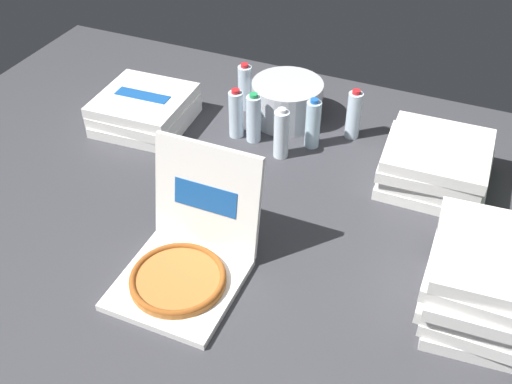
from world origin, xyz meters
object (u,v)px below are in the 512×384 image
(pizza_stack_right_far, at_px, (145,110))
(water_bottle_5, at_px, (354,115))
(open_pizza_box, at_px, (187,257))
(ice_bucket, at_px, (287,101))
(pizza_stack_center_far, at_px, (435,165))
(pizza_stack_center_near, at_px, (494,287))
(water_bottle_1, at_px, (245,87))
(water_bottle_4, at_px, (281,134))
(water_bottle_0, at_px, (254,118))
(water_bottle_2, at_px, (313,124))
(water_bottle_3, at_px, (236,114))

(pizza_stack_right_far, bearing_deg, water_bottle_5, 16.93)
(open_pizza_box, bearing_deg, ice_bucket, 92.35)
(pizza_stack_center_far, xyz_separation_m, water_bottle_5, (-0.37, 0.19, 0.02))
(pizza_stack_center_near, relative_size, water_bottle_1, 1.88)
(pizza_stack_center_near, height_order, water_bottle_4, pizza_stack_center_near)
(water_bottle_0, xyz_separation_m, water_bottle_5, (0.36, 0.19, 0.00))
(water_bottle_0, relative_size, water_bottle_1, 1.00)
(pizza_stack_center_far, bearing_deg, water_bottle_2, 173.54)
(pizza_stack_right_far, relative_size, water_bottle_3, 1.79)
(open_pizza_box, xyz_separation_m, water_bottle_2, (0.13, 0.82, 0.03))
(water_bottle_0, bearing_deg, water_bottle_1, 122.16)
(pizza_stack_center_far, xyz_separation_m, water_bottle_4, (-0.59, -0.06, 0.02))
(pizza_stack_center_far, xyz_separation_m, pizza_stack_right_far, (-1.20, -0.07, -0.02))
(water_bottle_3, bearing_deg, open_pizza_box, -76.48)
(ice_bucket, relative_size, water_bottle_0, 1.39)
(water_bottle_1, xyz_separation_m, water_bottle_4, (0.28, -0.27, 0.00))
(water_bottle_1, height_order, water_bottle_4, same)
(water_bottle_3, bearing_deg, water_bottle_4, -15.28)
(water_bottle_2, relative_size, water_bottle_3, 1.00)
(open_pizza_box, xyz_separation_m, pizza_stack_right_far, (-0.58, 0.70, -0.01))
(pizza_stack_right_far, height_order, water_bottle_5, water_bottle_5)
(ice_bucket, bearing_deg, pizza_stack_center_far, -17.16)
(open_pizza_box, height_order, ice_bucket, open_pizza_box)
(water_bottle_0, height_order, water_bottle_2, same)
(water_bottle_1, distance_m, water_bottle_3, 0.22)
(pizza_stack_center_near, bearing_deg, pizza_stack_center_far, 114.53)
(water_bottle_2, relative_size, water_bottle_5, 1.00)
(pizza_stack_right_far, xyz_separation_m, water_bottle_2, (0.70, 0.12, 0.04))
(open_pizza_box, relative_size, water_bottle_3, 2.04)
(water_bottle_1, distance_m, water_bottle_5, 0.50)
(water_bottle_4, bearing_deg, water_bottle_1, 135.59)
(open_pizza_box, distance_m, water_bottle_5, 0.99)
(ice_bucket, bearing_deg, water_bottle_2, -41.72)
(pizza_stack_right_far, relative_size, water_bottle_0, 1.79)
(ice_bucket, xyz_separation_m, water_bottle_2, (0.17, -0.15, 0.02))
(water_bottle_1, bearing_deg, pizza_stack_center_far, -13.81)
(pizza_stack_right_far, height_order, ice_bucket, ice_bucket)
(pizza_stack_center_near, distance_m, water_bottle_3, 1.22)
(water_bottle_0, xyz_separation_m, water_bottle_3, (-0.08, 0.00, 0.00))
(water_bottle_2, xyz_separation_m, water_bottle_3, (-0.31, -0.05, 0.00))
(pizza_stack_center_near, relative_size, water_bottle_4, 1.88)
(water_bottle_0, bearing_deg, water_bottle_5, 27.12)
(pizza_stack_center_near, height_order, water_bottle_3, pizza_stack_center_near)
(pizza_stack_center_far, height_order, water_bottle_2, water_bottle_2)
(ice_bucket, height_order, water_bottle_5, water_bottle_5)
(open_pizza_box, distance_m, water_bottle_3, 0.79)
(water_bottle_5, bearing_deg, pizza_stack_right_far, -163.07)
(pizza_stack_center_far, bearing_deg, water_bottle_1, 166.19)
(water_bottle_0, bearing_deg, open_pizza_box, -82.11)
(water_bottle_0, height_order, water_bottle_4, same)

